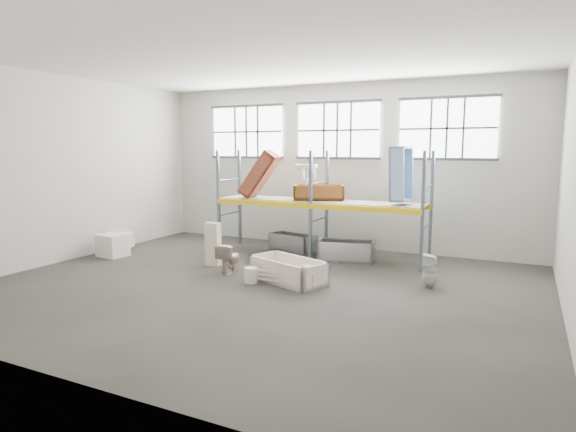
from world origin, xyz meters
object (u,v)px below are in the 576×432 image
Objects in this scene: toilet_beige at (229,258)px; bucket at (251,275)px; blue_tub_upright at (401,174)px; rust_tub_flat at (319,192)px; bathtub_beige at (288,270)px; steel_tub_right at (346,250)px; carton_near at (113,245)px; toilet_white at (430,271)px; cistern_tall at (213,244)px; steel_tub_left at (293,242)px.

toilet_beige is 2.10× the size of bucket.
toilet_beige is 0.52× the size of blue_tub_upright.
bathtub_beige is at bearing -80.87° from rust_tub_flat.
bucket is at bearing -128.37° from blue_tub_upright.
steel_tub_right is 3.34m from bucket.
rust_tub_flat is at bearing 86.02° from bucket.
carton_near is (-4.95, 0.67, 0.14)m from bucket.
rust_tub_flat is (-3.51, 2.02, 1.44)m from toilet_white.
bathtub_beige is at bearing -80.55° from toilet_white.
toilet_beige is 0.95m from cistern_tall.
blue_tub_upright is (3.26, -0.31, 2.14)m from steel_tub_left.
cistern_tall is at bearing 149.72° from bucket.
cistern_tall is 1.53× the size of carton_near.
rust_tub_flat is (1.19, 2.91, 1.45)m from toilet_beige.
blue_tub_upright reaches higher than bucket.
toilet_beige is (-1.67, 0.09, 0.10)m from bathtub_beige.
blue_tub_upright is (1.88, 2.83, 2.13)m from bathtub_beige.
carton_near is at bearing -158.42° from steel_tub_right.
toilet_beige is 0.98× the size of toilet_white.
carton_near is (-5.67, 0.21, 0.05)m from bathtub_beige.
blue_tub_upright is at bearing 77.01° from bathtub_beige.
cistern_tall is at bearing -144.74° from steel_tub_right.
carton_near is at bearing -160.88° from blue_tub_upright.
rust_tub_flat is at bearing 176.03° from blue_tub_upright.
toilet_white is 2.97m from blue_tub_upright.
steel_tub_right is at bearing 100.24° from bathtub_beige.
toilet_beige is at bearing 149.83° from bucket.
cistern_tall is at bearing -152.42° from blue_tub_upright.
blue_tub_upright is at bearing 7.49° from steel_tub_right.
steel_tub_right is 2.01× the size of carton_near.
cistern_tall is 0.82× the size of steel_tub_left.
cistern_tall is at bearing -129.17° from rust_tub_flat.
steel_tub_right is (2.95, 2.09, -0.29)m from cistern_tall.
steel_tub_left is (0.29, 3.05, -0.12)m from toilet_beige.
cistern_tall is at bearing -93.98° from toilet_white.
rust_tub_flat is 6.08m from carton_near.
bucket is (-0.72, -0.46, -0.09)m from bathtub_beige.
bathtub_beige is 2.45× the size of toilet_beige.
carton_near is (-6.16, -2.44, 0.04)m from steel_tub_right.
bucket is at bearing -79.68° from steel_tub_left.
blue_tub_upright is 1.91× the size of carton_near.
blue_tub_upright is at bearing -3.97° from rust_tub_flat.
toilet_beige reaches higher than bucket.
toilet_beige is 4.01m from carton_near.
rust_tub_flat is (1.98, 2.44, 1.25)m from cistern_tall.
steel_tub_left is 3.66m from bucket.
steel_tub_left is at bearing 100.32° from bucket.
steel_tub_right is at bearing -14.71° from steel_tub_left.
rust_tub_flat reaches higher than steel_tub_left.
bucket is at bearing -126.62° from bathtub_beige.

